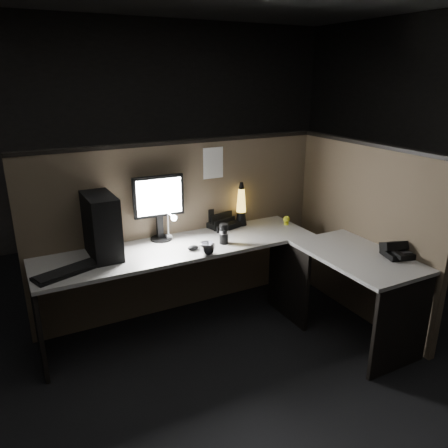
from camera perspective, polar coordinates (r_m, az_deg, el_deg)
name	(u,v)px	position (r m, az deg, el deg)	size (l,w,h in m)	color
floor	(232,357)	(3.49, 0.99, -16.98)	(6.00, 6.00, 0.00)	black
room_shell	(233,144)	(2.86, 1.18, 10.34)	(6.00, 6.00, 6.00)	silver
partition_back	(182,229)	(3.89, -5.52, -0.61)	(2.66, 0.06, 1.50)	brown
partition_right	(362,233)	(3.94, 17.56, -1.16)	(0.06, 1.66, 1.50)	brown
desk	(237,271)	(3.46, 1.65, -6.14)	(2.60, 1.60, 0.73)	#ACA8A2
pc_tower	(101,225)	(3.42, -15.78, -0.15)	(0.21, 0.46, 0.48)	black
monitor	(159,202)	(3.62, -8.50, 2.92)	(0.42, 0.18, 0.54)	black
keyboard	(67,272)	(3.26, -19.79, -5.89)	(0.47, 0.16, 0.02)	black
mouse	(193,248)	(3.46, -4.05, -3.12)	(0.09, 0.07, 0.04)	black
clip_lamp	(171,225)	(3.61, -6.91, -0.11)	(0.05, 0.20, 0.25)	white
organizer	(222,222)	(3.97, -0.23, 0.23)	(0.30, 0.28, 0.19)	black
lava_lamp	(241,207)	(3.99, 2.26, 2.18)	(0.11, 0.11, 0.40)	black
travel_mug	(224,234)	(3.56, -0.03, -1.28)	(0.08, 0.08, 0.17)	black
steel_mug	(207,249)	(3.36, -2.20, -3.25)	(0.12, 0.12, 0.10)	silver
figurine	(286,219)	(4.06, 8.16, 0.62)	(0.06, 0.06, 0.06)	#F8FF28
pinned_paper	(213,163)	(3.83, -1.42, 7.97)	(0.19, 0.00, 0.27)	white
desk_phone	(397,250)	(3.58, 21.67, -3.21)	(0.25, 0.25, 0.13)	black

